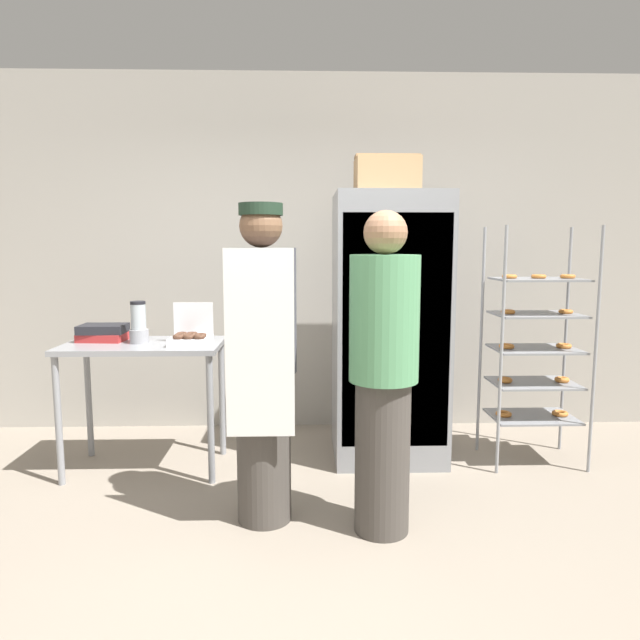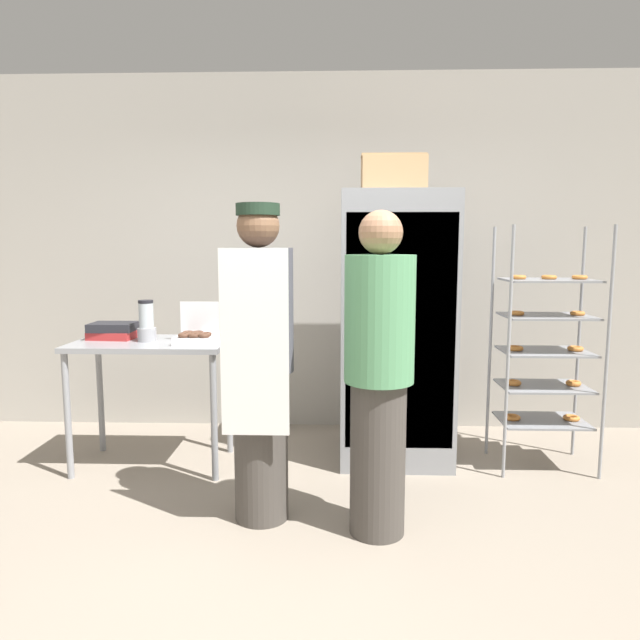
{
  "view_description": "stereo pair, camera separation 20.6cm",
  "coord_description": "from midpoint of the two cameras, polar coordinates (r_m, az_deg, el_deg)",
  "views": [
    {
      "loc": [
        0.01,
        -2.62,
        1.54
      ],
      "look_at": [
        0.11,
        0.74,
        1.1
      ],
      "focal_mm": 32.0,
      "sensor_mm": 36.0,
      "label": 1
    },
    {
      "loc": [
        0.22,
        -2.62,
        1.54
      ],
      "look_at": [
        0.11,
        0.74,
        1.1
      ],
      "focal_mm": 32.0,
      "sensor_mm": 36.0,
      "label": 2
    }
  ],
  "objects": [
    {
      "name": "person_customer",
      "position": [
        3.02,
        7.87,
        -5.31
      ],
      "size": [
        0.37,
        0.37,
        1.72
      ],
      "color": "#47423D",
      "rests_on": "ground_plane"
    },
    {
      "name": "prep_counter",
      "position": [
        4.1,
        -15.13,
        -3.68
      ],
      "size": [
        1.05,
        0.6,
        0.89
      ],
      "color": "gray",
      "rests_on": "ground_plane"
    },
    {
      "name": "refrigerator",
      "position": [
        4.14,
        8.95,
        -0.81
      ],
      "size": [
        0.78,
        0.75,
        1.91
      ],
      "color": "gray",
      "rests_on": "ground_plane"
    },
    {
      "name": "baking_rack",
      "position": [
        4.26,
        22.9,
        -2.86
      ],
      "size": [
        0.66,
        0.47,
        1.68
      ],
      "color": "#93969B",
      "rests_on": "ground_plane"
    },
    {
      "name": "ground_plane",
      "position": [
        3.04,
        -0.6,
        -23.06
      ],
      "size": [
        14.0,
        14.0,
        0.0
      ],
      "primitive_type": "plane",
      "color": "gray"
    },
    {
      "name": "back_wall",
      "position": [
        4.85,
        0.53,
        6.55
      ],
      "size": [
        6.4,
        0.12,
        2.93
      ],
      "primitive_type": "cube",
      "color": "#ADA89E",
      "rests_on": "ground_plane"
    },
    {
      "name": "person_baker",
      "position": [
        3.15,
        -4.17,
        -3.98
      ],
      "size": [
        0.37,
        0.39,
        1.77
      ],
      "color": "#47423D",
      "rests_on": "ground_plane"
    },
    {
      "name": "cardboard_storage_box",
      "position": [
        4.08,
        8.82,
        14.23
      ],
      "size": [
        0.44,
        0.33,
        0.25
      ],
      "color": "tan",
      "rests_on": "refrigerator"
    },
    {
      "name": "donut_box",
      "position": [
        3.91,
        -10.83,
        -1.6
      ],
      "size": [
        0.27,
        0.23,
        0.27
      ],
      "color": "white",
      "rests_on": "prep_counter"
    },
    {
      "name": "blender_pitcher",
      "position": [
        4.07,
        -15.59,
        -0.31
      ],
      "size": [
        0.13,
        0.13,
        0.28
      ],
      "color": "#99999E",
      "rests_on": "prep_counter"
    },
    {
      "name": "binder_stack",
      "position": [
        4.26,
        -18.68,
        -1.03
      ],
      "size": [
        0.33,
        0.25,
        0.11
      ],
      "color": "#B72D2D",
      "rests_on": "prep_counter"
    }
  ]
}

